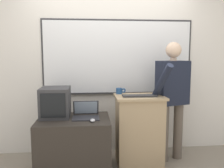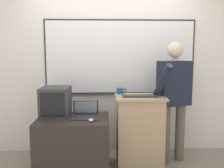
# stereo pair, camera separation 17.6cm
# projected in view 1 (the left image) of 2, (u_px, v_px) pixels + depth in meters

# --- Properties ---
(back_wall) EXTENTS (6.40, 0.17, 2.79)m
(back_wall) POSITION_uv_depth(u_px,v_px,m) (109.00, 61.00, 3.62)
(back_wall) COLOR silver
(back_wall) RESTS_ON ground_plane
(lectern_podium) EXTENTS (0.64, 0.51, 0.95)m
(lectern_podium) POSITION_uv_depth(u_px,v_px,m) (139.00, 130.00, 3.19)
(lectern_podium) COLOR tan
(lectern_podium) RESTS_ON ground_plane
(side_desk) EXTENTS (0.89, 0.66, 0.70)m
(side_desk) POSITION_uv_depth(u_px,v_px,m) (74.00, 146.00, 2.97)
(side_desk) COLOR #28231E
(side_desk) RESTS_ON ground_plane
(person_presenter) EXTENTS (0.61, 0.63, 1.66)m
(person_presenter) POSITION_uv_depth(u_px,v_px,m) (172.00, 93.00, 3.28)
(person_presenter) COLOR brown
(person_presenter) RESTS_ON ground_plane
(laptop) EXTENTS (0.33, 0.31, 0.20)m
(laptop) POSITION_uv_depth(u_px,v_px,m) (86.00, 113.00, 2.99)
(laptop) COLOR #28282D
(laptop) RESTS_ON side_desk
(wireless_keyboard) EXTENTS (0.44, 0.14, 0.02)m
(wireless_keyboard) POSITION_uv_depth(u_px,v_px,m) (140.00, 96.00, 3.07)
(wireless_keyboard) COLOR #2D2D30
(wireless_keyboard) RESTS_ON lectern_podium
(computer_mouse_by_laptop) EXTENTS (0.06, 0.10, 0.03)m
(computer_mouse_by_laptop) POSITION_uv_depth(u_px,v_px,m) (93.00, 120.00, 2.79)
(computer_mouse_by_laptop) COLOR #BCBCC1
(computer_mouse_by_laptop) RESTS_ON side_desk
(crt_monitor) EXTENTS (0.36, 0.40, 0.37)m
(crt_monitor) POSITION_uv_depth(u_px,v_px,m) (55.00, 102.00, 2.99)
(crt_monitor) COLOR #333335
(crt_monitor) RESTS_ON side_desk
(coffee_mug) EXTENTS (0.13, 0.08, 0.08)m
(coffee_mug) POSITION_uv_depth(u_px,v_px,m) (120.00, 91.00, 3.29)
(coffee_mug) COLOR #234C84
(coffee_mug) RESTS_ON lectern_podium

